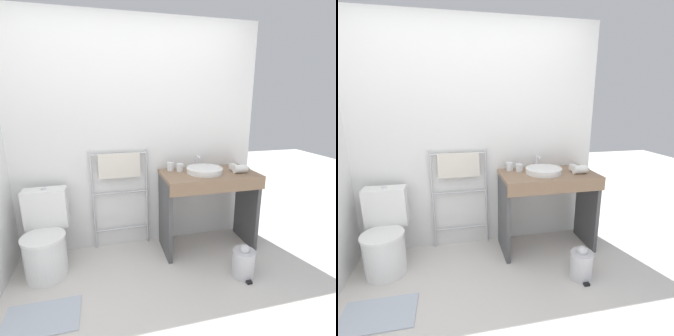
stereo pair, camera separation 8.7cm
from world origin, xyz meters
TOP-DOWN VIEW (x-y plane):
  - wall_back at (0.00, 1.46)m, footprint 2.75×0.12m
  - toilet at (-0.92, 1.07)m, footprint 0.40×0.54m
  - towel_radiator at (-0.18, 1.35)m, footprint 0.61×0.06m
  - vanity_counter at (0.75, 1.09)m, footprint 1.00×0.55m
  - sink_basin at (0.69, 1.11)m, footprint 0.38×0.38m
  - faucet at (0.69, 1.32)m, footprint 0.02×0.10m
  - cup_near_wall at (0.37, 1.29)m, footprint 0.08×0.08m
  - cup_near_edge at (0.46, 1.24)m, footprint 0.07×0.07m
  - hair_dryer at (1.07, 1.03)m, footprint 0.19×0.19m
  - trash_bin at (0.88, 0.53)m, footprint 0.21×0.24m
  - bath_mat at (-0.87, 0.44)m, footprint 0.56×0.36m

SIDE VIEW (x-z plane):
  - bath_mat at x=-0.87m, z-range 0.00..0.01m
  - trash_bin at x=0.88m, z-range -0.02..0.30m
  - toilet at x=-0.92m, z-range -0.07..0.72m
  - vanity_counter at x=0.75m, z-range 0.16..1.03m
  - towel_radiator at x=-0.18m, z-range 0.27..1.38m
  - sink_basin at x=0.69m, z-range 0.87..0.93m
  - cup_near_edge at x=0.46m, z-range 0.87..0.95m
  - cup_near_wall at x=0.37m, z-range 0.87..0.96m
  - hair_dryer at x=1.07m, z-range 0.87..0.96m
  - faucet at x=0.69m, z-range 0.89..1.04m
  - wall_back at x=0.00m, z-range 0.00..2.44m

